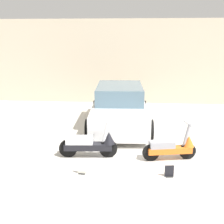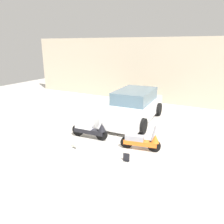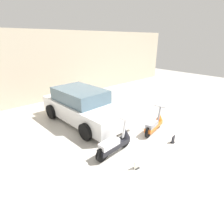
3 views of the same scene
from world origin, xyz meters
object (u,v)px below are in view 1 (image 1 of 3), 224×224
object	(u,v)px
car_rear_left	(119,107)
placard_near_right_scooter	(169,172)
scooter_front_left	(91,143)
placard_near_left_scooter	(82,169)
scooter_front_right	(172,147)

from	to	relation	value
car_rear_left	placard_near_right_scooter	xyz separation A→B (m)	(1.29, -3.60, -0.56)
scooter_front_left	placard_near_right_scooter	bearing A→B (deg)	-29.89
scooter_front_left	placard_near_left_scooter	distance (m)	0.96
scooter_front_left	placard_near_left_scooter	xyz separation A→B (m)	(-0.06, -0.93, -0.25)
placard_near_right_scooter	scooter_front_right	bearing A→B (deg)	79.86
scooter_front_right	car_rear_left	distance (m)	3.08
scooter_front_right	placard_near_right_scooter	distance (m)	0.95
scooter_front_left	placard_near_right_scooter	xyz separation A→B (m)	(1.88, -0.92, -0.25)
scooter_front_left	placard_near_right_scooter	world-z (taller)	scooter_front_left
scooter_front_left	car_rear_left	size ratio (longest dim) A/B	0.35
placard_near_left_scooter	scooter_front_right	bearing A→B (deg)	23.49
car_rear_left	placard_near_left_scooter	xyz separation A→B (m)	(-0.66, -3.61, -0.56)
placard_near_left_scooter	placard_near_right_scooter	size ratio (longest dim) A/B	1.00
placard_near_left_scooter	placard_near_right_scooter	xyz separation A→B (m)	(1.94, 0.01, 0.00)
scooter_front_left	placard_near_left_scooter	bearing A→B (deg)	-97.85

